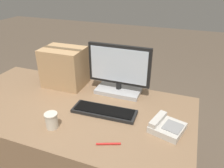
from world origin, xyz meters
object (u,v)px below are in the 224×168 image
(keyboard, at_px, (104,111))
(paper_cup_right, at_px, (52,120))
(desk_phone, at_px, (166,127))
(cardboard_box, at_px, (64,67))
(monitor, at_px, (119,74))
(pen_marker, at_px, (108,144))

(keyboard, bearing_deg, paper_cup_right, -135.25)
(keyboard, height_order, paper_cup_right, paper_cup_right)
(desk_phone, height_order, cardboard_box, cardboard_box)
(cardboard_box, bearing_deg, desk_phone, -19.58)
(keyboard, height_order, desk_phone, desk_phone)
(paper_cup_right, xyz_separation_m, cardboard_box, (-0.23, 0.55, 0.11))
(monitor, relative_size, keyboard, 1.09)
(keyboard, xyz_separation_m, paper_cup_right, (-0.25, -0.26, 0.04))
(monitor, xyz_separation_m, paper_cup_right, (-0.24, -0.58, -0.12))
(cardboard_box, bearing_deg, monitor, 3.38)
(keyboard, distance_m, paper_cup_right, 0.36)
(pen_marker, bearing_deg, desk_phone, -161.45)
(keyboard, distance_m, pen_marker, 0.32)
(keyboard, relative_size, pen_marker, 3.36)
(monitor, height_order, cardboard_box, monitor)
(desk_phone, xyz_separation_m, pen_marker, (-0.29, -0.25, -0.02))
(monitor, xyz_separation_m, desk_phone, (0.43, -0.35, -0.14))
(paper_cup_right, xyz_separation_m, pen_marker, (0.39, -0.02, -0.05))
(keyboard, bearing_deg, pen_marker, -65.46)
(paper_cup_right, height_order, pen_marker, paper_cup_right)
(paper_cup_right, bearing_deg, desk_phone, 18.41)
(keyboard, relative_size, cardboard_box, 1.31)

